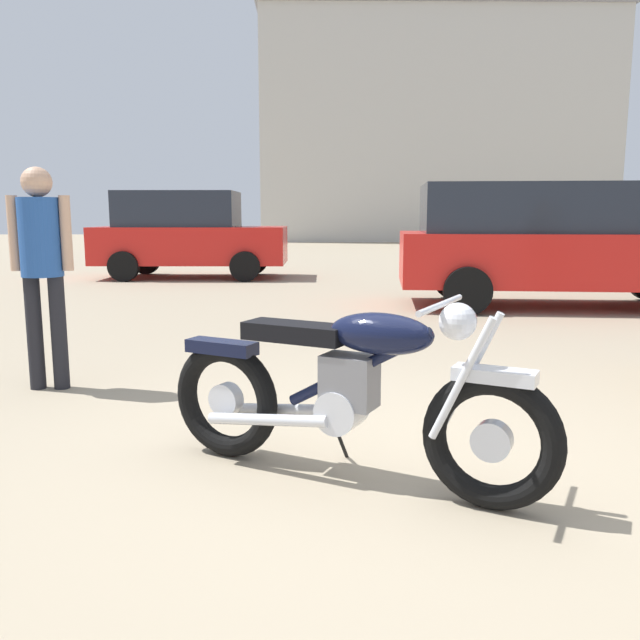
# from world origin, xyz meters

# --- Properties ---
(ground_plane) EXTENTS (80.00, 80.00, 0.00)m
(ground_plane) POSITION_xyz_m (0.00, 0.00, 0.00)
(ground_plane) COLOR gray
(vintage_motorcycle) EXTENTS (1.89, 1.07, 0.94)m
(vintage_motorcycle) POSITION_xyz_m (-0.18, -0.21, 0.45)
(vintage_motorcycle) COLOR black
(vintage_motorcycle) RESTS_ON ground_plane
(bystander) EXTENTS (0.46, 0.30, 1.66)m
(bystander) POSITION_xyz_m (-2.36, 1.57, 1.02)
(bystander) COLOR black
(bystander) RESTS_ON ground_plane
(silver_sedan_mid) EXTENTS (4.86, 2.35, 1.74)m
(silver_sedan_mid) POSITION_xyz_m (3.18, 5.93, 0.94)
(silver_sedan_mid) COLOR black
(silver_sedan_mid) RESTS_ON ground_plane
(pale_sedan_back) EXTENTS (3.93, 1.89, 1.78)m
(pale_sedan_back) POSITION_xyz_m (-2.92, 10.39, 0.92)
(pale_sedan_back) COLOR black
(pale_sedan_back) RESTS_ON ground_plane
(dark_sedan_left) EXTENTS (4.41, 2.39, 1.67)m
(dark_sedan_left) POSITION_xyz_m (5.58, 9.96, 0.84)
(dark_sedan_left) COLOR black
(dark_sedan_left) RESTS_ON ground_plane
(industrial_building) EXTENTS (17.31, 10.52, 23.34)m
(industrial_building) POSITION_xyz_m (5.83, 32.69, 5.71)
(industrial_building) COLOR beige
(industrial_building) RESTS_ON ground_plane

